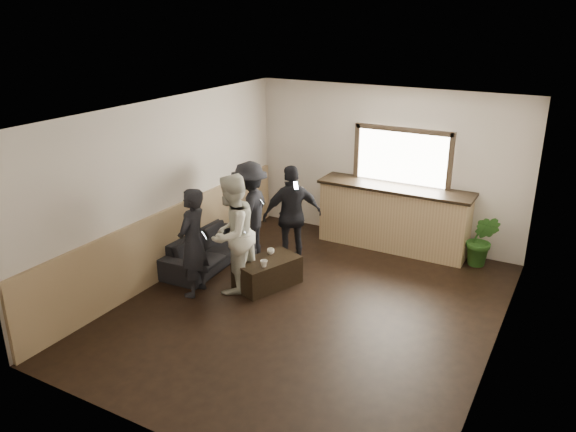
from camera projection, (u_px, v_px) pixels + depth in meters
The scene contains 12 objects.
ground at pixel (309, 308), 8.05m from camera, with size 5.00×6.00×0.01m, color black.
room_shell at pixel (263, 203), 7.88m from camera, with size 5.01×6.01×2.80m.
bar_counter at pixel (394, 213), 9.90m from camera, with size 2.70×0.68×2.13m.
sofa at pixel (209, 249), 9.36m from camera, with size 1.85×0.72×0.54m, color black.
coffee_table at pixel (267, 273), 8.64m from camera, with size 0.55×0.99×0.44m, color black.
cup_a at pixel (271, 251), 8.74m from camera, with size 0.11×0.11×0.09m, color silver.
cup_b at pixel (264, 264), 8.31m from camera, with size 0.11×0.11×0.10m, color silver.
potted_plant at pixel (482, 240), 9.22m from camera, with size 0.50×0.41×0.92m, color #2D6623.
person_a at pixel (193, 243), 8.19m from camera, with size 0.51×0.65×1.65m.
person_b at pixel (232, 234), 8.29m from camera, with size 0.71×0.90×1.82m.
person_c at pixel (250, 211), 9.42m from camera, with size 0.84×1.20×1.69m.
person_d at pixel (292, 215), 9.22m from camera, with size 1.00×0.98×1.69m.
Camera 1 is at (3.19, -6.34, 4.03)m, focal length 35.00 mm.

